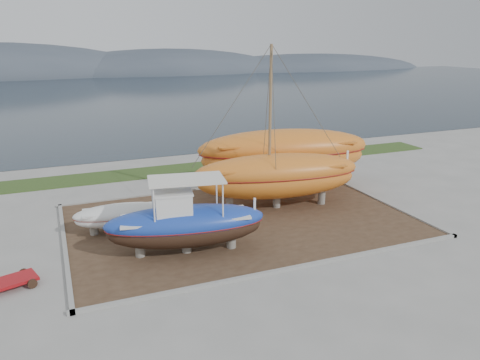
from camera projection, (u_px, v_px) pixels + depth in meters
name	position (u px, v px, depth m)	size (l,w,h in m)	color
ground	(273.00, 250.00, 22.08)	(140.00, 140.00, 0.00)	gray
dirt_patch	(241.00, 220.00, 25.62)	(18.00, 12.00, 0.06)	#422D1E
curb_frame	(241.00, 220.00, 25.60)	(18.60, 12.60, 0.15)	gray
grass_strip	(184.00, 169.00, 35.81)	(44.00, 3.00, 0.08)	#284219
sea	(102.00, 95.00, 84.12)	(260.00, 100.00, 0.04)	#17242F
mountain_ridge	(79.00, 75.00, 132.86)	(200.00, 36.00, 20.00)	#333D49
blue_caique	(186.00, 216.00, 21.27)	(7.34, 2.29, 3.54)	#1B3EAB
white_dinghy	(121.00, 218.00, 23.95)	(4.64, 1.74, 1.40)	white
orange_sailboat	(278.00, 130.00, 26.24)	(9.76, 2.88, 9.26)	orange
orange_bare_hull	(284.00, 159.00, 30.95)	(11.49, 3.45, 3.77)	orange
red_trailer	(14.00, 283.00, 18.75)	(2.54, 1.27, 0.36)	#AC1318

